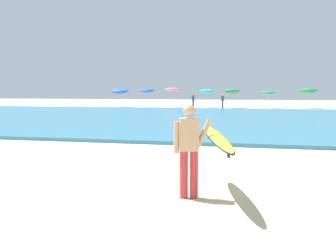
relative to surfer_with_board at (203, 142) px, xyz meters
The scene contains 12 objects.
ground_plane 3.21m from the surfer_with_board, 168.20° to the left, with size 160.00×160.00×0.00m, color beige.
sea 21.07m from the surfer_with_board, 98.12° to the left, with size 120.00×28.00×0.14m, color teal.
surfer_with_board is the anchor object (origin of this frame).
beach_umbrella_0 41.59m from the surfer_with_board, 112.53° to the left, with size 2.08×2.12×2.30m.
beach_umbrella_1 42.09m from the surfer_with_board, 108.03° to the left, with size 1.83×1.86×2.30m.
beach_umbrella_2 39.71m from the surfer_with_board, 103.86° to the left, with size 1.75×1.76×2.33m.
beach_umbrella_3 40.06m from the surfer_with_board, 98.02° to the left, with size 1.75×1.77×2.20m.
beach_umbrella_4 38.93m from the surfer_with_board, 93.74° to the left, with size 1.73×1.76×2.25m.
beach_umbrella_5 40.03m from the surfer_with_board, 87.95° to the left, with size 1.76×1.78×2.04m.
beach_umbrella_6 40.40m from the surfer_with_board, 81.73° to the left, with size 1.94×1.97×2.32m.
beachgoer_near_row_left 39.32m from the surfer_with_board, 100.25° to the left, with size 0.32×0.20×1.58m.
beachgoer_near_row_mid 38.70m from the surfer_with_board, 95.29° to the left, with size 0.32×0.20×1.58m.
Camera 1 is at (4.05, -7.82, 1.98)m, focal length 42.71 mm.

